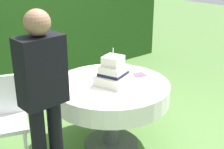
# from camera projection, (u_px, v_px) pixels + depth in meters

# --- Properties ---
(ground_plane) EXTENTS (20.00, 20.00, 0.00)m
(ground_plane) POSITION_uv_depth(u_px,v_px,m) (111.00, 143.00, 3.43)
(ground_plane) COLOR #547A3D
(foliage_hedge) EXTENTS (5.66, 0.64, 2.56)m
(foliage_hedge) POSITION_uv_depth(u_px,v_px,m) (11.00, 3.00, 4.67)
(foliage_hedge) COLOR #234C19
(foliage_hedge) RESTS_ON ground_plane
(cake_table) EXTENTS (1.21, 1.21, 0.73)m
(cake_table) POSITION_uv_depth(u_px,v_px,m) (111.00, 93.00, 3.20)
(cake_table) COLOR #4C4C51
(cake_table) RESTS_ON ground_plane
(wedding_cake) EXTENTS (0.38, 0.38, 0.38)m
(wedding_cake) POSITION_uv_depth(u_px,v_px,m) (113.00, 73.00, 3.10)
(wedding_cake) COLOR silver
(wedding_cake) RESTS_ON cake_table
(serving_plate_near) EXTENTS (0.14, 0.14, 0.01)m
(serving_plate_near) POSITION_uv_depth(u_px,v_px,m) (153.00, 82.00, 3.18)
(serving_plate_near) COLOR white
(serving_plate_near) RESTS_ON cake_table
(serving_plate_far) EXTENTS (0.15, 0.15, 0.01)m
(serving_plate_far) POSITION_uv_depth(u_px,v_px,m) (122.00, 100.00, 2.78)
(serving_plate_far) COLOR white
(serving_plate_far) RESTS_ON cake_table
(napkin_stack) EXTENTS (0.16, 0.16, 0.01)m
(napkin_stack) POSITION_uv_depth(u_px,v_px,m) (139.00, 75.00, 3.37)
(napkin_stack) COLOR #6B4C60
(napkin_stack) RESTS_ON cake_table
(garden_chair) EXTENTS (0.51, 0.51, 0.89)m
(garden_chair) POSITION_uv_depth(u_px,v_px,m) (4.00, 114.00, 2.94)
(garden_chair) COLOR white
(garden_chair) RESTS_ON ground_plane
(standing_person) EXTENTS (0.37, 0.22, 1.60)m
(standing_person) POSITION_uv_depth(u_px,v_px,m) (43.00, 94.00, 2.43)
(standing_person) COLOR black
(standing_person) RESTS_ON ground_plane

